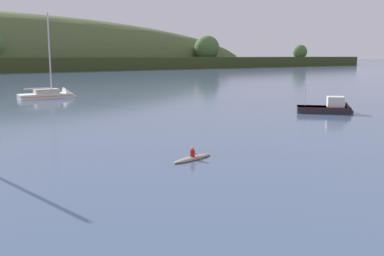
% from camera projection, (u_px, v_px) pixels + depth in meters
% --- Properties ---
extents(sailboat_near_mooring, '(9.39, 3.56, 15.35)m').
position_uv_depth(sailboat_near_mooring, '(53.00, 96.00, 71.97)').
color(sailboat_near_mooring, white).
rests_on(sailboat_near_mooring, ground).
extents(fishing_boat_moored, '(6.68, 6.48, 4.21)m').
position_uv_depth(fishing_boat_moored, '(330.00, 110.00, 53.15)').
color(fishing_boat_moored, '#232328').
rests_on(fishing_boat_moored, ground).
extents(canoe_with_paddler, '(3.57, 1.69, 1.02)m').
position_uv_depth(canoe_with_paddler, '(192.00, 158.00, 29.43)').
color(canoe_with_paddler, gray).
rests_on(canoe_with_paddler, ground).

